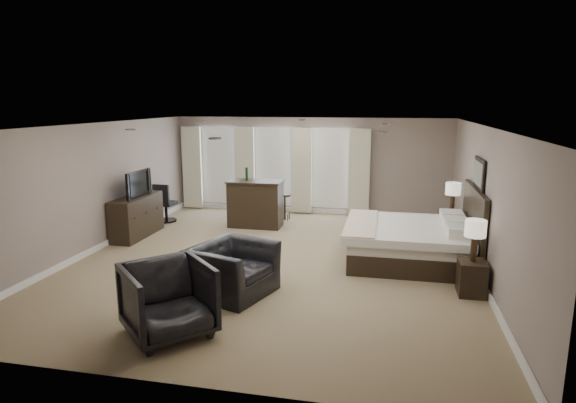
% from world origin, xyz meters
% --- Properties ---
extents(room, '(7.60, 8.60, 2.64)m').
position_xyz_m(room, '(0.00, 0.00, 1.30)').
color(room, '#857454').
rests_on(room, ground).
extents(window_bay, '(5.25, 0.20, 2.30)m').
position_xyz_m(window_bay, '(-1.00, 4.11, 1.20)').
color(window_bay, silver).
rests_on(window_bay, room).
extents(bed, '(2.31, 2.21, 1.47)m').
position_xyz_m(bed, '(2.58, 0.51, 0.74)').
color(bed, silver).
rests_on(bed, ground).
extents(nightstand_near, '(0.41, 0.50, 0.55)m').
position_xyz_m(nightstand_near, '(3.47, -0.94, 0.27)').
color(nightstand_near, black).
rests_on(nightstand_near, ground).
extents(nightstand_far, '(0.50, 0.61, 0.67)m').
position_xyz_m(nightstand_far, '(3.47, 1.96, 0.34)').
color(nightstand_far, black).
rests_on(nightstand_far, ground).
extents(lamp_near, '(0.33, 0.33, 0.67)m').
position_xyz_m(lamp_near, '(3.47, -0.94, 0.89)').
color(lamp_near, beige).
rests_on(lamp_near, nightstand_near).
extents(lamp_far, '(0.32, 0.32, 0.66)m').
position_xyz_m(lamp_far, '(3.47, 1.96, 1.00)').
color(lamp_far, beige).
rests_on(lamp_far, nightstand_far).
extents(wall_art, '(0.04, 0.96, 0.56)m').
position_xyz_m(wall_art, '(3.70, 0.51, 1.75)').
color(wall_art, slate).
rests_on(wall_art, room).
extents(dresser, '(0.51, 1.59, 0.92)m').
position_xyz_m(dresser, '(-3.45, 1.05, 0.46)').
color(dresser, black).
rests_on(dresser, ground).
extents(tv, '(0.59, 1.03, 0.14)m').
position_xyz_m(tv, '(-3.45, 1.05, 0.99)').
color(tv, black).
rests_on(tv, dresser).
extents(armchair_near, '(1.16, 1.43, 1.08)m').
position_xyz_m(armchair_near, '(-0.26, -1.69, 0.54)').
color(armchair_near, black).
rests_on(armchair_near, ground).
extents(armchair_far, '(1.42, 1.42, 1.07)m').
position_xyz_m(armchair_far, '(-0.64, -3.20, 0.54)').
color(armchair_far, black).
rests_on(armchair_far, ground).
extents(bar_counter, '(1.32, 0.69, 1.15)m').
position_xyz_m(bar_counter, '(-1.04, 2.45, 0.58)').
color(bar_counter, black).
rests_on(bar_counter, ground).
extents(bar_stool_left, '(0.43, 0.43, 0.80)m').
position_xyz_m(bar_stool_left, '(-1.81, 3.51, 0.40)').
color(bar_stool_left, black).
rests_on(bar_stool_left, ground).
extents(bar_stool_right, '(0.39, 0.39, 0.68)m').
position_xyz_m(bar_stool_right, '(-0.49, 3.27, 0.34)').
color(bar_stool_right, black).
rests_on(bar_stool_right, ground).
extents(desk_chair, '(0.54, 0.54, 1.00)m').
position_xyz_m(desk_chair, '(-3.42, 2.45, 0.50)').
color(desk_chair, black).
rests_on(desk_chair, ground).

